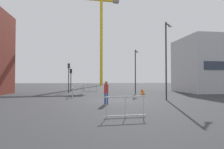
{
  "coord_description": "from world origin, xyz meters",
  "views": [
    {
      "loc": [
        -2.6,
        -16.92,
        1.93
      ],
      "look_at": [
        0.0,
        3.43,
        2.46
      ],
      "focal_mm": 30.09,
      "sensor_mm": 36.0,
      "label": 1
    }
  ],
  "objects_px": {
    "traffic_light_near": "(69,73)",
    "streetlamp_short": "(136,67)",
    "traffic_cone_striped": "(142,90)",
    "traffic_light_corner": "(71,76)",
    "pedestrian_walking": "(106,91)",
    "construction_crane": "(101,30)",
    "streetlamp_tall": "(167,55)",
    "traffic_cone_on_verge": "(143,92)"
  },
  "relations": [
    {
      "from": "traffic_light_near",
      "to": "streetlamp_short",
      "type": "bearing_deg",
      "value": -9.1
    },
    {
      "from": "traffic_light_near",
      "to": "traffic_cone_striped",
      "type": "distance_m",
      "value": 11.11
    },
    {
      "from": "traffic_light_corner",
      "to": "pedestrian_walking",
      "type": "xyz_separation_m",
      "value": [
        4.03,
        -15.0,
        -1.35
      ]
    },
    {
      "from": "construction_crane",
      "to": "streetlamp_tall",
      "type": "xyz_separation_m",
      "value": [
        3.47,
        -42.4,
        -13.5
      ]
    },
    {
      "from": "construction_crane",
      "to": "traffic_light_near",
      "type": "relative_size",
      "value": 6.68
    },
    {
      "from": "traffic_cone_on_verge",
      "to": "streetlamp_short",
      "type": "bearing_deg",
      "value": 94.0
    },
    {
      "from": "streetlamp_short",
      "to": "traffic_light_corner",
      "type": "distance_m",
      "value": 10.12
    },
    {
      "from": "construction_crane",
      "to": "traffic_cone_on_verge",
      "type": "relative_size",
      "value": 40.88
    },
    {
      "from": "streetlamp_tall",
      "to": "traffic_cone_on_verge",
      "type": "xyz_separation_m",
      "value": [
        -0.55,
        5.93,
        -3.94
      ]
    },
    {
      "from": "construction_crane",
      "to": "traffic_light_corner",
      "type": "bearing_deg",
      "value": -102.33
    },
    {
      "from": "traffic_cone_on_verge",
      "to": "streetlamp_tall",
      "type": "bearing_deg",
      "value": -84.74
    },
    {
      "from": "traffic_light_near",
      "to": "traffic_light_corner",
      "type": "bearing_deg",
      "value": 87.92
    },
    {
      "from": "streetlamp_tall",
      "to": "streetlamp_short",
      "type": "bearing_deg",
      "value": 94.86
    },
    {
      "from": "traffic_light_near",
      "to": "traffic_cone_on_verge",
      "type": "xyz_separation_m",
      "value": [
        9.52,
        -4.28,
        -2.47
      ]
    },
    {
      "from": "streetlamp_short",
      "to": "traffic_light_corner",
      "type": "bearing_deg",
      "value": 156.89
    },
    {
      "from": "streetlamp_short",
      "to": "traffic_cone_striped",
      "type": "xyz_separation_m",
      "value": [
        1.48,
        2.08,
        -3.4
      ]
    },
    {
      "from": "construction_crane",
      "to": "traffic_cone_striped",
      "type": "relative_size",
      "value": 50.1
    },
    {
      "from": "traffic_light_corner",
      "to": "pedestrian_walking",
      "type": "relative_size",
      "value": 1.97
    },
    {
      "from": "streetlamp_tall",
      "to": "pedestrian_walking",
      "type": "xyz_separation_m",
      "value": [
        -5.95,
        -2.34,
        -3.21
      ]
    },
    {
      "from": "streetlamp_tall",
      "to": "traffic_cone_striped",
      "type": "relative_size",
      "value": 13.13
    },
    {
      "from": "traffic_light_near",
      "to": "traffic_cone_on_verge",
      "type": "distance_m",
      "value": 10.72
    },
    {
      "from": "streetlamp_short",
      "to": "traffic_light_corner",
      "type": "relative_size",
      "value": 1.71
    },
    {
      "from": "traffic_light_corner",
      "to": "traffic_cone_on_verge",
      "type": "distance_m",
      "value": 11.77
    },
    {
      "from": "construction_crane",
      "to": "traffic_cone_on_verge",
      "type": "bearing_deg",
      "value": -85.42
    },
    {
      "from": "streetlamp_tall",
      "to": "traffic_light_corner",
      "type": "relative_size",
      "value": 2.07
    },
    {
      "from": "construction_crane",
      "to": "traffic_light_near",
      "type": "bearing_deg",
      "value": -101.57
    },
    {
      "from": "streetlamp_tall",
      "to": "streetlamp_short",
      "type": "distance_m",
      "value": 8.77
    },
    {
      "from": "construction_crane",
      "to": "traffic_light_corner",
      "type": "relative_size",
      "value": 7.89
    },
    {
      "from": "pedestrian_walking",
      "to": "traffic_cone_on_verge",
      "type": "relative_size",
      "value": 2.63
    },
    {
      "from": "pedestrian_walking",
      "to": "traffic_light_near",
      "type": "bearing_deg",
      "value": 108.14
    },
    {
      "from": "traffic_light_near",
      "to": "pedestrian_walking",
      "type": "xyz_separation_m",
      "value": [
        4.11,
        -12.56,
        -1.74
      ]
    },
    {
      "from": "pedestrian_walking",
      "to": "traffic_cone_striped",
      "type": "distance_m",
      "value": 14.77
    },
    {
      "from": "streetlamp_short",
      "to": "pedestrian_walking",
      "type": "bearing_deg",
      "value": -115.21
    },
    {
      "from": "streetlamp_tall",
      "to": "traffic_light_near",
      "type": "bearing_deg",
      "value": 134.57
    },
    {
      "from": "construction_crane",
      "to": "streetlamp_short",
      "type": "bearing_deg",
      "value": -85.37
    },
    {
      "from": "traffic_cone_on_verge",
      "to": "traffic_cone_striped",
      "type": "bearing_deg",
      "value": 75.24
    },
    {
      "from": "traffic_cone_on_verge",
      "to": "traffic_light_near",
      "type": "bearing_deg",
      "value": 155.79
    },
    {
      "from": "traffic_light_corner",
      "to": "streetlamp_short",
      "type": "bearing_deg",
      "value": -23.11
    },
    {
      "from": "streetlamp_tall",
      "to": "streetlamp_short",
      "type": "xyz_separation_m",
      "value": [
        -0.74,
        8.72,
        -0.6
      ]
    },
    {
      "from": "pedestrian_walking",
      "to": "traffic_cone_striped",
      "type": "bearing_deg",
      "value": 63.04
    },
    {
      "from": "traffic_light_corner",
      "to": "traffic_light_near",
      "type": "height_order",
      "value": "traffic_light_near"
    },
    {
      "from": "streetlamp_tall",
      "to": "pedestrian_walking",
      "type": "distance_m",
      "value": 7.15
    }
  ]
}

